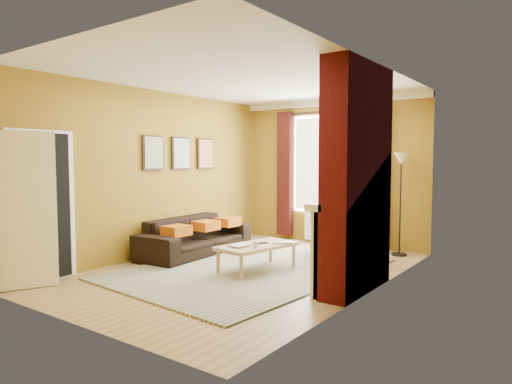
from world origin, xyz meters
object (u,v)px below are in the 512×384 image
sofa (196,236)px  floor_lamp (401,175)px  coffee_table (257,247)px  armchair (343,238)px  wicker_stool (329,235)px

sofa → floor_lamp: size_ratio=1.26×
sofa → coffee_table: bearing=-106.7°
sofa → floor_lamp: bearing=-59.2°
armchair → floor_lamp: bearing=-165.8°
sofa → armchair: bearing=-64.0°
sofa → coffee_table: size_ratio=1.71×
coffee_table → wicker_stool: 2.19m
coffee_table → floor_lamp: size_ratio=0.73×
sofa → coffee_table: 1.62m
coffee_table → wicker_stool: bearing=97.3°
sofa → armchair: 2.52m
coffee_table → sofa: bearing=175.8°
armchair → floor_lamp: 1.46m
coffee_table → wicker_stool: (0.07, 2.19, -0.10)m
armchair → floor_lamp: size_ratio=0.59×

